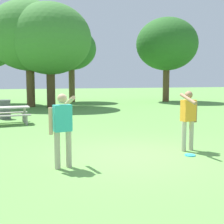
{
  "coord_description": "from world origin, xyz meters",
  "views": [
    {
      "loc": [
        -2.94,
        -6.64,
        1.93
      ],
      "look_at": [
        -0.14,
        1.33,
        1.0
      ],
      "focal_mm": 46.55,
      "sensor_mm": 36.0,
      "label": 1
    }
  ],
  "objects_px": {
    "tree_far_right": "(50,39)",
    "tree_broad_center": "(29,36)",
    "person_catcher": "(188,116)",
    "tree_back_left": "(167,44)",
    "picnic_table_near": "(9,111)",
    "tree_slender_mid": "(71,49)",
    "trash_can_beside_table": "(5,109)",
    "frisbee": "(190,155)",
    "person_thrower": "(62,125)"
  },
  "relations": [
    {
      "from": "person_catcher",
      "to": "tree_back_left",
      "type": "height_order",
      "value": "tree_back_left"
    },
    {
      "from": "person_thrower",
      "to": "trash_can_beside_table",
      "type": "relative_size",
      "value": 1.71
    },
    {
      "from": "tree_slender_mid",
      "to": "trash_can_beside_table",
      "type": "bearing_deg",
      "value": -118.28
    },
    {
      "from": "frisbee",
      "to": "tree_back_left",
      "type": "bearing_deg",
      "value": 62.0
    },
    {
      "from": "tree_broad_center",
      "to": "tree_slender_mid",
      "type": "xyz_separation_m",
      "value": [
        3.77,
        3.63,
        -0.41
      ]
    },
    {
      "from": "person_thrower",
      "to": "tree_broad_center",
      "type": "bearing_deg",
      "value": 88.59
    },
    {
      "from": "picnic_table_near",
      "to": "tree_slender_mid",
      "type": "distance_m",
      "value": 13.79
    },
    {
      "from": "tree_broad_center",
      "to": "tree_far_right",
      "type": "relative_size",
      "value": 1.04
    },
    {
      "from": "person_catcher",
      "to": "frisbee",
      "type": "bearing_deg",
      "value": -117.17
    },
    {
      "from": "person_catcher",
      "to": "tree_far_right",
      "type": "height_order",
      "value": "tree_far_right"
    },
    {
      "from": "tree_far_right",
      "to": "tree_back_left",
      "type": "height_order",
      "value": "tree_back_left"
    },
    {
      "from": "tree_far_right",
      "to": "tree_broad_center",
      "type": "bearing_deg",
      "value": 142.47
    },
    {
      "from": "person_thrower",
      "to": "person_catcher",
      "type": "distance_m",
      "value": 3.53
    },
    {
      "from": "trash_can_beside_table",
      "to": "tree_back_left",
      "type": "height_order",
      "value": "tree_back_left"
    },
    {
      "from": "person_catcher",
      "to": "tree_broad_center",
      "type": "bearing_deg",
      "value": 101.6
    },
    {
      "from": "trash_can_beside_table",
      "to": "tree_far_right",
      "type": "distance_m",
      "value": 7.62
    },
    {
      "from": "person_catcher",
      "to": "trash_can_beside_table",
      "type": "relative_size",
      "value": 1.71
    },
    {
      "from": "person_catcher",
      "to": "picnic_table_near",
      "type": "bearing_deg",
      "value": 124.44
    },
    {
      "from": "person_thrower",
      "to": "trash_can_beside_table",
      "type": "distance_m",
      "value": 9.17
    },
    {
      "from": "picnic_table_near",
      "to": "tree_back_left",
      "type": "bearing_deg",
      "value": 36.08
    },
    {
      "from": "frisbee",
      "to": "person_catcher",
      "type": "bearing_deg",
      "value": 62.83
    },
    {
      "from": "picnic_table_near",
      "to": "frisbee",
      "type": "bearing_deg",
      "value": -58.79
    },
    {
      "from": "person_catcher",
      "to": "tree_back_left",
      "type": "bearing_deg",
      "value": 61.97
    },
    {
      "from": "trash_can_beside_table",
      "to": "tree_slender_mid",
      "type": "distance_m",
      "value": 12.28
    },
    {
      "from": "frisbee",
      "to": "tree_far_right",
      "type": "xyz_separation_m",
      "value": [
        -1.55,
        14.65,
        4.74
      ]
    },
    {
      "from": "trash_can_beside_table",
      "to": "tree_broad_center",
      "type": "height_order",
      "value": "tree_broad_center"
    },
    {
      "from": "frisbee",
      "to": "tree_far_right",
      "type": "bearing_deg",
      "value": 96.05
    },
    {
      "from": "person_thrower",
      "to": "tree_far_right",
      "type": "height_order",
      "value": "tree_far_right"
    },
    {
      "from": "trash_can_beside_table",
      "to": "tree_back_left",
      "type": "bearing_deg",
      "value": 30.07
    },
    {
      "from": "person_catcher",
      "to": "tree_back_left",
      "type": "xyz_separation_m",
      "value": [
        8.79,
        16.52,
        4.13
      ]
    },
    {
      "from": "tree_far_right",
      "to": "person_catcher",
      "type": "bearing_deg",
      "value": -82.76
    },
    {
      "from": "person_catcher",
      "to": "picnic_table_near",
      "type": "relative_size",
      "value": 0.91
    },
    {
      "from": "frisbee",
      "to": "picnic_table_near",
      "type": "xyz_separation_m",
      "value": [
        -4.38,
        7.22,
        0.55
      ]
    },
    {
      "from": "tree_far_right",
      "to": "tree_slender_mid",
      "type": "distance_m",
      "value": 5.25
    },
    {
      "from": "person_thrower",
      "to": "person_catcher",
      "type": "xyz_separation_m",
      "value": [
        3.5,
        0.43,
        0.0
      ]
    },
    {
      "from": "picnic_table_near",
      "to": "tree_broad_center",
      "type": "bearing_deg",
      "value": 79.88
    },
    {
      "from": "trash_can_beside_table",
      "to": "picnic_table_near",
      "type": "bearing_deg",
      "value": -83.78
    },
    {
      "from": "picnic_table_near",
      "to": "tree_slender_mid",
      "type": "xyz_separation_m",
      "value": [
        5.27,
        12.07,
        4.07
      ]
    },
    {
      "from": "person_catcher",
      "to": "tree_far_right",
      "type": "bearing_deg",
      "value": 97.24
    },
    {
      "from": "trash_can_beside_table",
      "to": "tree_back_left",
      "type": "xyz_separation_m",
      "value": [
        13.62,
        7.89,
        4.61
      ]
    },
    {
      "from": "picnic_table_near",
      "to": "person_catcher",
      "type": "bearing_deg",
      "value": -55.56
    },
    {
      "from": "tree_slender_mid",
      "to": "frisbee",
      "type": "bearing_deg",
      "value": -92.66
    },
    {
      "from": "person_catcher",
      "to": "tree_far_right",
      "type": "relative_size",
      "value": 0.23
    },
    {
      "from": "picnic_table_near",
      "to": "trash_can_beside_table",
      "type": "bearing_deg",
      "value": 96.22
    },
    {
      "from": "person_catcher",
      "to": "tree_broad_center",
      "type": "xyz_separation_m",
      "value": [
        -3.12,
        15.18,
        4.08
      ]
    },
    {
      "from": "picnic_table_near",
      "to": "trash_can_beside_table",
      "type": "height_order",
      "value": "trash_can_beside_table"
    },
    {
      "from": "tree_slender_mid",
      "to": "tree_back_left",
      "type": "relative_size",
      "value": 0.88
    },
    {
      "from": "tree_slender_mid",
      "to": "tree_back_left",
      "type": "bearing_deg",
      "value": -15.75
    },
    {
      "from": "tree_back_left",
      "to": "tree_slender_mid",
      "type": "bearing_deg",
      "value": 164.25
    },
    {
      "from": "person_catcher",
      "to": "tree_slender_mid",
      "type": "height_order",
      "value": "tree_slender_mid"
    }
  ]
}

